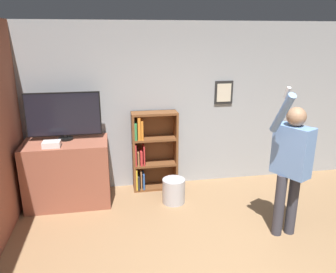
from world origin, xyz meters
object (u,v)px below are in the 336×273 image
at_px(game_console, 52,144).
at_px(waste_bin, 174,191).
at_px(bookshelf, 151,151).
at_px(person, 291,160).
at_px(television, 64,116).

bearing_deg(game_console, waste_bin, -3.10).
height_order(game_console, bookshelf, bookshelf).
relative_size(person, waste_bin, 5.15).
bearing_deg(television, game_console, -116.26).
bearing_deg(bookshelf, person, -46.90).
bearing_deg(game_console, person, -21.39).
distance_m(television, game_console, 0.48).
relative_size(game_console, bookshelf, 0.18).
distance_m(television, person, 3.21).
height_order(television, game_console, television).
distance_m(person, waste_bin, 1.85).
bearing_deg(game_console, television, 63.74).
distance_m(game_console, waste_bin, 1.93).
bearing_deg(person, waste_bin, -158.35).
xyz_separation_m(television, waste_bin, (1.58, -0.41, -1.16)).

